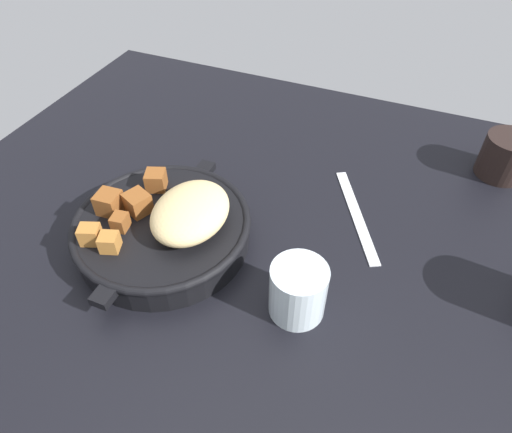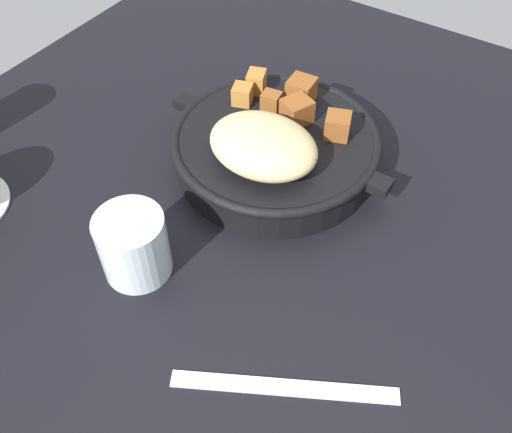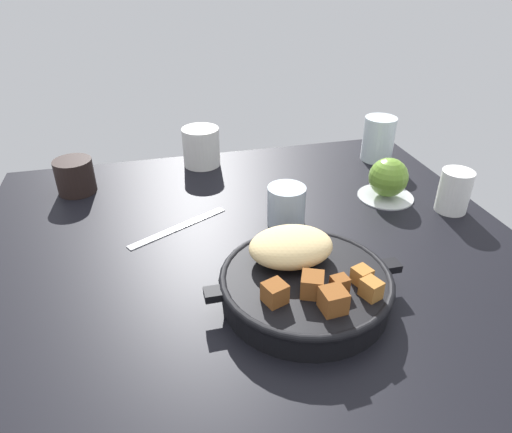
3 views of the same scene
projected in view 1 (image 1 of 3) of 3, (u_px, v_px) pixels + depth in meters
ground_plane at (229, 242)px, 67.19cm from camera, size 95.10×98.73×2.40cm
cast_iron_skillet at (165, 226)px, 63.37cm from camera, size 29.33×24.99×8.98cm
butter_knife at (356, 214)px, 69.51cm from camera, size 18.80×11.10×0.36cm
water_glass_short at (298, 291)px, 54.89cm from camera, size 7.05×7.05×7.45cm
coffee_mug_dark at (505, 156)px, 74.41cm from camera, size 7.79×7.79×7.16cm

